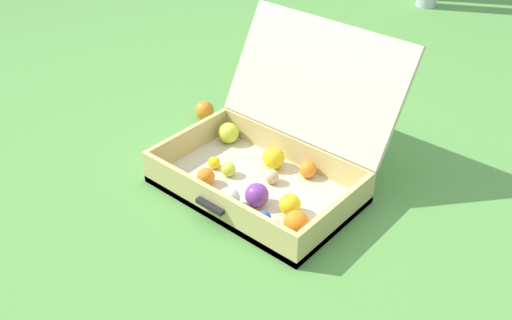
# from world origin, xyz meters

# --- Properties ---
(ground_plane) EXTENTS (16.00, 16.00, 0.00)m
(ground_plane) POSITION_xyz_m (0.00, 0.00, 0.00)
(ground_plane) COLOR #569342
(open_suitcase) EXTENTS (0.67, 0.66, 0.50)m
(open_suitcase) POSITION_xyz_m (0.08, 0.03, 0.11)
(open_suitcase) COLOR beige
(open_suitcase) RESTS_ON ground
(stray_ball_on_grass) EXTENTS (0.08, 0.08, 0.08)m
(stray_ball_on_grass) POSITION_xyz_m (-0.41, 0.19, 0.04)
(stray_ball_on_grass) COLOR orange
(stray_ball_on_grass) RESTS_ON ground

